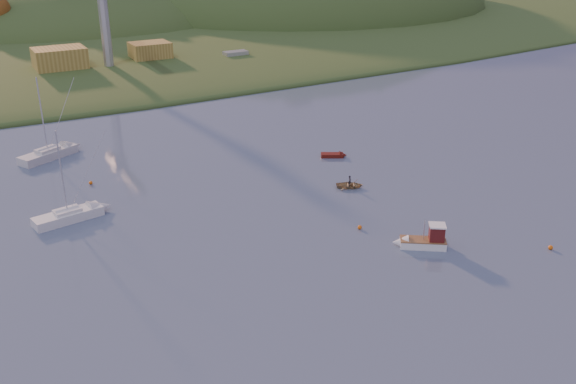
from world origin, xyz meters
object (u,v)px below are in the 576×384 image
sailboat_near (68,215)px  red_tender (337,155)px  sailboat_far (48,154)px  canoe (350,185)px  fishing_boat (420,240)px

sailboat_near → red_tender: bearing=-5.9°
sailboat_near → red_tender: (40.57, 2.92, -0.45)m
sailboat_far → sailboat_near: bearing=-121.7°
sailboat_near → canoe: 36.30m
canoe → red_tender: size_ratio=0.88×
fishing_boat → sailboat_far: bearing=-23.7°
fishing_boat → red_tender: fishing_boat is taller
sailboat_near → sailboat_far: (1.99, 23.71, 0.06)m
fishing_boat → sailboat_far: sailboat_far is taller
sailboat_far → red_tender: 43.83m
sailboat_near → fishing_boat: bearing=-48.6°
sailboat_far → red_tender: bearing=-55.2°
sailboat_near → canoe: sailboat_near is taller
sailboat_far → canoe: (33.40, -31.76, -0.42)m
canoe → sailboat_near: bearing=107.1°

